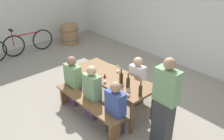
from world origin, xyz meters
name	(u,v)px	position (x,y,z in m)	size (l,w,h in m)	color
ground_plane	(112,106)	(0.00, 0.00, 0.00)	(24.00, 24.00, 0.00)	gray
back_wall	(196,12)	(0.00, 3.02, 1.60)	(14.00, 0.20, 3.20)	silver
side_wall	(12,0)	(-4.83, 0.00, 1.60)	(0.20, 6.44, 3.20)	silver
tasting_table	(112,80)	(0.00, 0.00, 0.66)	(1.91, 0.73, 0.75)	brown
bench_near	(87,105)	(0.00, -0.67, 0.35)	(1.81, 0.30, 0.45)	brown
bench_far	(133,82)	(0.00, 0.67, 0.35)	(1.81, 0.30, 0.45)	brown
wine_bottle_0	(121,78)	(0.31, -0.04, 0.86)	(0.08, 0.08, 0.31)	#332814
wine_bottle_1	(128,82)	(0.52, -0.06, 0.86)	(0.07, 0.07, 0.31)	#332814
wine_bottle_2	(140,90)	(0.87, -0.10, 0.86)	(0.07, 0.07, 0.30)	#332814
wine_glass_0	(118,66)	(-0.11, 0.27, 0.87)	(0.07, 0.07, 0.17)	silver
wine_glass_1	(128,89)	(0.71, -0.25, 0.86)	(0.07, 0.07, 0.16)	silver
wine_glass_2	(105,76)	(0.05, -0.24, 0.87)	(0.07, 0.07, 0.18)	silver
seated_guest_near_0	(73,81)	(-0.69, -0.52, 0.54)	(0.40, 0.24, 1.13)	#573560
seated_guest_near_1	(92,94)	(-0.01, -0.52, 0.55)	(0.36, 0.24, 1.16)	#563E64
seated_guest_near_2	(115,110)	(0.66, -0.52, 0.52)	(0.37, 0.24, 1.10)	#362B34
seated_guest_far_0	(137,81)	(0.24, 0.52, 0.53)	(0.32, 0.24, 1.11)	#414738
standing_host	(165,106)	(1.41, -0.11, 0.81)	(0.41, 0.24, 1.68)	#333536
wine_barrel	(69,34)	(-3.95, 1.50, 0.34)	(0.66, 0.66, 0.69)	#9E7247
parked_bicycle_0	(28,42)	(-4.07, 0.00, 0.37)	(0.21, 1.67, 0.90)	black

